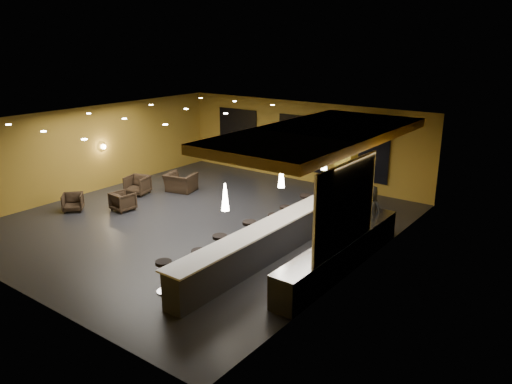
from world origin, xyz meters
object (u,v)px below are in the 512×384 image
Objects in this scene: pendant_0 at (225,197)px; pendant_1 at (281,176)px; bar_stool_5 at (285,214)px; armchair_a at (73,202)px; armchair_d at (181,182)px; bar_stool_2 at (220,245)px; pendant_2 at (324,159)px; armchair_c at (138,185)px; bar_stool_6 at (305,203)px; bar_stool_4 at (274,223)px; prep_counter at (341,254)px; bar_stool_3 at (249,231)px; bar_stool_0 at (164,272)px; staff_c at (370,211)px; armchair_b at (123,201)px; bar_counter at (271,241)px; staff_b at (352,210)px; bar_stool_1 at (199,260)px; column at (346,167)px; staff_a at (342,213)px.

pendant_0 is 1.00× the size of pendant_1.
pendant_0 reaches higher than bar_stool_5.
bar_stool_5 is (7.25, 3.19, 0.17)m from armchair_a.
bar_stool_2 is (5.83, -4.29, 0.17)m from armchair_d.
armchair_d is at bearing 179.30° from pendant_2.
bar_stool_6 reaches higher than armchair_c.
armchair_d is 1.49× the size of bar_stool_4.
pendant_2 reaches higher than prep_counter.
bar_stool_3 is (6.95, -1.60, 0.17)m from armchair_c.
bar_stool_6 is at bearing 169.40° from armchair_d.
bar_stool_0 is (-0.93, -1.31, -1.81)m from pendant_0.
armchair_b is at bearing -155.90° from staff_c.
bar_counter is 11.43× the size of pendant_2.
bar_counter is at bearing -112.91° from staff_c.
prep_counter is 8.57× the size of pendant_0.
armchair_d is at bearing 153.16° from bar_stool_3.
bar_stool_0 is 0.98× the size of bar_stool_6.
bar_stool_2 is (6.93, -2.94, 0.16)m from armchair_c.
armchair_b is at bearing -9.83° from armchair_a.
bar_stool_2 is at bearing -101.97° from pendant_2.
pendant_2 is at bearing -169.43° from staff_c.
bar_stool_2 is (-0.89, -1.21, 0.04)m from bar_counter.
bar_stool_5 is at bearing -167.41° from staff_b.
staff_b is 3.59m from bar_stool_3.
pendant_0 reaches higher than bar_counter.
bar_stool_0 reaches higher than bar_stool_1.
armchair_c is at bearing -170.73° from pendant_2.
armchair_c reaches higher than armchair_b.
pendant_2 is at bearing 73.15° from bar_stool_3.
bar_stool_4 reaches higher than armchair_b.
bar_stool_6 is at bearing -126.44° from column.
bar_stool_5 reaches higher than armchair_a.
prep_counter is 2.75m from staff_c.
pendant_2 is 0.81× the size of bar_stool_6.
bar_stool_3 is at bearing 112.35° from pendant_0.
column is 2.31m from staff_c.
prep_counter is 2.77m from pendant_1.
prep_counter is at bearing -51.34° from pendant_2.
bar_counter is 8.24m from armchair_a.
pendant_0 is 5.75m from bar_stool_6.
bar_stool_2 is at bearing -98.73° from column.
armchair_b is 0.89× the size of bar_stool_3.
pendant_0 reaches higher than armchair_b.
bar_stool_6 is at bearing 129.53° from staff_a.
armchair_a is 7.55m from bar_stool_1.
pendant_2 is 0.97× the size of armchair_a.
bar_stool_0 is at bearing -131.63° from staff_a.
armchair_c is 1.09× the size of bar_stool_4.
armchair_a is at bearing -153.71° from pendant_2.
pendant_1 reaches higher than bar_counter.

